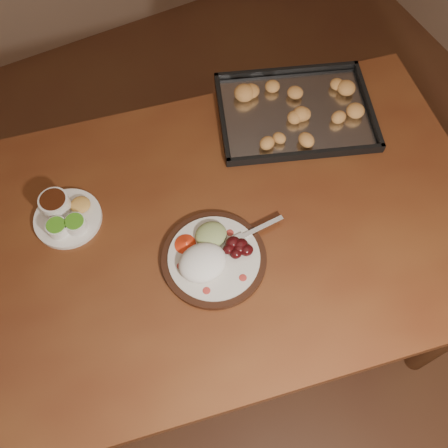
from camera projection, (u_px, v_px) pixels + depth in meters
ground at (192, 413)px, 1.81m from camera, size 4.00×4.00×0.00m
room_shell at (23, 19)px, 0.29m from camera, size 4.04×4.04×2.72m
dining_table at (210, 244)px, 1.40m from camera, size 1.65×1.17×0.75m
dinner_plate at (211, 257)px, 1.25m from camera, size 0.34×0.27×0.06m
condiment_saucer at (65, 215)px, 1.31m from camera, size 0.18×0.18×0.06m
baking_tray at (296, 111)px, 1.48m from camera, size 0.54×0.47×0.05m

